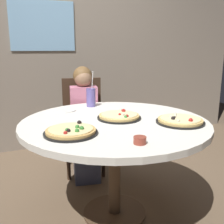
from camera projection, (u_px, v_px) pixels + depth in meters
The scene contains 11 objects.
ground_plane at pixel (114, 213), 2.05m from camera, with size 8.00×8.00×0.00m, color brown.
wall_with_window at pixel (61, 32), 3.26m from camera, with size 5.20×0.14×2.90m.
dining_table at pixel (115, 132), 1.90m from camera, with size 1.33×1.33×0.75m.
chair_wooden at pixel (83, 119), 2.74m from camera, with size 0.47×0.47×0.95m.
diner_child at pixel (85, 129), 2.57m from camera, with size 0.32×0.43×1.08m.
pizza_veggie at pixel (119, 116), 1.92m from camera, with size 0.32×0.32×0.05m.
pizza_cheese at pixel (180, 121), 1.81m from camera, with size 0.33×0.33×0.05m.
pizza_pepperoni at pixel (71, 131), 1.57m from camera, with size 0.33×0.33×0.05m.
soda_cup at pixel (91, 97), 2.31m from camera, with size 0.08×0.08×0.31m.
sauce_bowl at pixel (140, 140), 1.41m from camera, with size 0.07×0.07×0.04m, color brown.
plate_small at pixel (65, 110), 2.15m from camera, with size 0.18×0.18×0.01m, color white.
Camera 1 is at (-0.70, -1.67, 1.25)m, focal length 42.32 mm.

